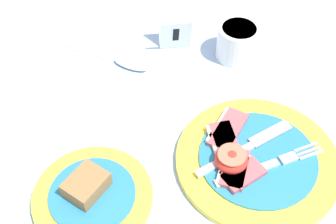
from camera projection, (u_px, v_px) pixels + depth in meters
ground_plane at (218, 167)px, 0.74m from camera, size 3.00×3.00×0.00m
breakfast_plate at (253, 159)px, 0.74m from camera, size 0.26×0.26×0.04m
bread_plate at (92, 195)px, 0.69m from camera, size 0.18×0.18×0.04m
sugar_cup at (238, 41)px, 0.89m from camera, size 0.08×0.08×0.07m
number_card at (175, 32)px, 0.90m from camera, size 0.06×0.05×0.07m
teaspoon_by_saucer at (118, 60)px, 0.90m from camera, size 0.17×0.12×0.01m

